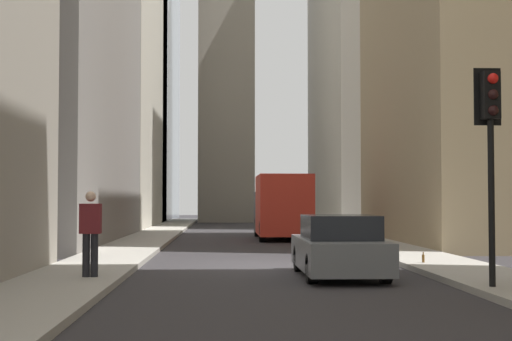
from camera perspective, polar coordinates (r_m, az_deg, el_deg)
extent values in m
plane|color=#302D30|center=(20.12, 1.06, -7.27)|extent=(135.00, 135.00, 0.00)
cube|color=#A8A399|center=(20.34, -11.80, -6.97)|extent=(90.00, 2.20, 0.14)
cube|color=#A8A399|center=(20.89, 13.56, -6.83)|extent=(90.00, 2.20, 0.14)
cube|color=#B7B2A5|center=(54.42, 10.32, 11.24)|extent=(17.04, 10.00, 28.85)
cube|color=gray|center=(60.94, -2.26, 6.16)|extent=(4.43, 4.43, 21.35)
cube|color=red|center=(32.94, 2.09, -2.63)|extent=(4.60, 2.25, 2.60)
cube|color=#38383D|center=(36.14, 1.68, -3.15)|extent=(1.90, 2.25, 1.90)
cube|color=black|center=(36.13, 1.68, -2.20)|extent=(1.92, 2.09, 0.64)
cylinder|color=black|center=(36.24, 3.24, -4.34)|extent=(0.88, 0.28, 0.88)
cylinder|color=black|center=(36.10, 0.12, -4.35)|extent=(0.88, 0.28, 0.88)
cylinder|color=black|center=(31.67, 4.08, -4.64)|extent=(0.88, 0.28, 0.88)
cylinder|color=black|center=(31.51, 0.51, -4.66)|extent=(0.88, 0.28, 0.88)
cube|color=slate|center=(17.35, 6.31, -6.32)|extent=(4.30, 1.78, 0.70)
cube|color=black|center=(17.12, 6.40, -4.30)|extent=(2.10, 1.58, 0.54)
cylinder|color=black|center=(18.83, 8.04, -6.62)|extent=(0.64, 0.22, 0.64)
cylinder|color=black|center=(18.61, 3.28, -6.69)|extent=(0.64, 0.22, 0.64)
cylinder|color=black|center=(16.19, 9.80, -7.33)|extent=(0.64, 0.22, 0.64)
cylinder|color=black|center=(15.93, 4.27, -7.44)|extent=(0.64, 0.22, 0.64)
cylinder|color=black|center=(14.77, 17.47, -2.34)|extent=(0.12, 0.12, 3.14)
cube|color=black|center=(14.90, 17.38, 5.46)|extent=(0.28, 0.32, 0.90)
cube|color=black|center=(15.05, 17.17, 5.38)|extent=(0.03, 0.52, 1.10)
sphere|color=red|center=(14.80, 17.57, 6.69)|extent=(0.20, 0.20, 0.20)
sphere|color=black|center=(14.75, 17.59, 5.54)|extent=(0.20, 0.20, 0.20)
sphere|color=black|center=(14.72, 17.60, 4.38)|extent=(0.20, 0.20, 0.20)
cylinder|color=black|center=(16.27, -12.19, -6.31)|extent=(0.16, 0.16, 0.91)
cylinder|color=black|center=(16.30, -12.79, -6.30)|extent=(0.16, 0.16, 0.91)
cube|color=maroon|center=(16.25, -12.47, -3.59)|extent=(0.26, 0.44, 0.63)
sphere|color=beige|center=(16.25, -12.45, -1.94)|extent=(0.22, 0.22, 0.22)
cylinder|color=brown|center=(20.03, 12.60, -6.55)|extent=(0.07, 0.07, 0.20)
cylinder|color=brown|center=(20.02, 12.60, -6.17)|extent=(0.03, 0.03, 0.07)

